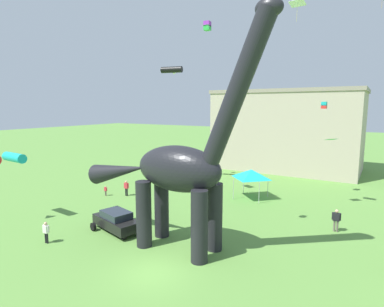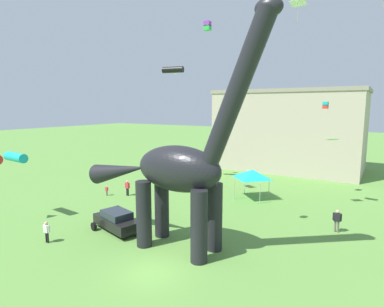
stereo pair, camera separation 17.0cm
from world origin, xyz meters
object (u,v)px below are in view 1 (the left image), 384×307
(kite_near_low, at_px, (324,105))
(kite_apex, at_px, (217,132))
(kite_far_left, at_px, (331,139))
(kite_drifting, at_px, (207,26))
(kite_mid_right, at_px, (173,70))
(parked_sedan_left, at_px, (116,221))
(kite_high_left, at_px, (297,3))
(person_vendor_side, at_px, (336,218))
(kite_near_high, at_px, (10,158))
(person_strolling_adult, at_px, (106,190))
(person_far_spectator, at_px, (46,230))
(dinosaur_sculpture, at_px, (177,169))
(festival_canopy_tent, at_px, (251,174))
(person_watching_child, at_px, (126,187))

(kite_near_low, height_order, kite_apex, kite_near_low)
(kite_far_left, height_order, kite_drifting, kite_drifting)
(kite_mid_right, bearing_deg, kite_far_left, -1.87)
(parked_sedan_left, height_order, kite_high_left, kite_high_left)
(person_vendor_side, relative_size, kite_near_high, 0.62)
(kite_far_left, xyz_separation_m, kite_apex, (-11.34, -0.64, 0.30))
(kite_near_high, bearing_deg, kite_high_left, 32.03)
(person_strolling_adult, bearing_deg, parked_sedan_left, -1.67)
(kite_high_left, bearing_deg, kite_far_left, 65.64)
(kite_far_left, height_order, kite_high_left, kite_high_left)
(kite_drifting, bearing_deg, person_strolling_adult, 163.30)
(person_far_spectator, relative_size, kite_drifting, 2.74)
(dinosaur_sculpture, relative_size, person_vendor_side, 8.62)
(festival_canopy_tent, xyz_separation_m, kite_high_left, (4.83, -4.09, 14.58))
(kite_far_left, height_order, kite_near_high, kite_far_left)
(person_watching_child, relative_size, kite_far_left, 1.35)
(person_watching_child, relative_size, kite_apex, 0.98)
(kite_near_low, height_order, kite_mid_right, kite_mid_right)
(person_strolling_adult, bearing_deg, kite_high_left, 46.93)
(dinosaur_sculpture, bearing_deg, kite_near_low, 38.10)
(parked_sedan_left, bearing_deg, festival_canopy_tent, 82.55)
(person_strolling_adult, bearing_deg, kite_drifting, 20.65)
(dinosaur_sculpture, distance_m, kite_far_left, 16.26)
(kite_drifting, relative_size, kite_apex, 0.33)
(parked_sedan_left, height_order, kite_far_left, kite_far_left)
(dinosaur_sculpture, bearing_deg, kite_mid_right, 92.54)
(festival_canopy_tent, bearing_deg, kite_far_left, 8.66)
(kite_near_high, distance_m, kite_drifting, 18.66)
(dinosaur_sculpture, distance_m, kite_mid_right, 20.36)
(kite_drifting, height_order, kite_mid_right, kite_drifting)
(kite_near_low, distance_m, kite_near_high, 28.92)
(person_far_spectator, xyz_separation_m, festival_canopy_tent, (8.09, 17.64, 1.62))
(kite_mid_right, bearing_deg, kite_near_high, -101.67)
(person_watching_child, bearing_deg, dinosaur_sculpture, -13.71)
(person_far_spectator, bearing_deg, festival_canopy_tent, -153.92)
(person_far_spectator, relative_size, kite_near_high, 0.55)
(festival_canopy_tent, relative_size, kite_far_left, 2.59)
(person_far_spectator, bearing_deg, kite_mid_right, -121.32)
(person_vendor_side, bearing_deg, kite_apex, 90.76)
(parked_sedan_left, distance_m, festival_canopy_tent, 14.73)
(dinosaur_sculpture, distance_m, kite_drifting, 9.33)
(kite_apex, bearing_deg, person_vendor_side, -23.26)
(kite_far_left, bearing_deg, person_strolling_adult, -158.11)
(person_strolling_adult, height_order, kite_mid_right, kite_mid_right)
(person_watching_child, relative_size, person_far_spectator, 1.08)
(kite_far_left, height_order, kite_apex, kite_apex)
(kite_high_left, distance_m, kite_mid_right, 17.02)
(parked_sedan_left, relative_size, kite_near_low, 6.63)
(person_watching_child, relative_size, kite_high_left, 1.12)
(kite_near_high, relative_size, kite_apex, 1.65)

